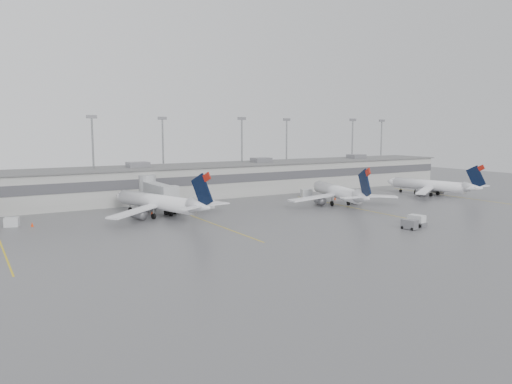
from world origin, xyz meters
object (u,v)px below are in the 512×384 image
baggage_tug (417,222)px  jet_mid_right (339,192)px  jet_far_right (433,185)px  jet_mid_left (160,202)px

baggage_tug → jet_mid_right: bearing=69.0°
jet_far_right → jet_mid_left: bearing=163.6°
jet_mid_left → jet_far_right: 72.88m
jet_mid_left → jet_mid_right: (40.90, -5.84, -0.06)m
jet_mid_right → jet_far_right: size_ratio=1.07×
jet_mid_left → baggage_tug: 48.79m
baggage_tug → jet_mid_left: bearing=127.0°
jet_mid_right → jet_mid_left: bearing=-172.5°
jet_mid_right → jet_far_right: (31.74, 0.01, -0.24)m
jet_mid_right → jet_far_right: bearing=15.6°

